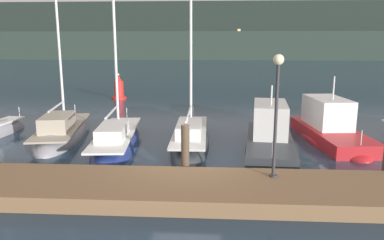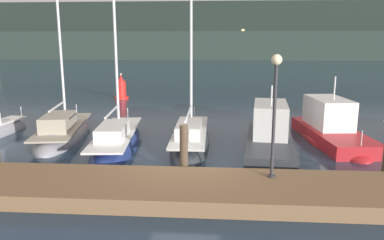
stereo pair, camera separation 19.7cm
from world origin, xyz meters
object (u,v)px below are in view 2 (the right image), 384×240
object	(u,v)px
motorboat_berth_7	(331,134)
sailboat_berth_3	(63,134)
motorboat_berth_6	(270,142)
dock_lamppost	(275,96)
sailboat_berth_5	(190,142)
channel_buoy	(121,89)
sailboat_berth_4	(117,144)

from	to	relation	value
motorboat_berth_7	sailboat_berth_3	bearing A→B (deg)	-179.59
motorboat_berth_6	dock_lamppost	bearing A→B (deg)	-96.64
sailboat_berth_5	motorboat_berth_6	xyz separation A→B (m)	(3.43, -0.50, 0.21)
sailboat_berth_5	dock_lamppost	size ratio (longest dim) A/B	3.09
sailboat_berth_3	motorboat_berth_6	size ratio (longest dim) A/B	1.74
channel_buoy	dock_lamppost	xyz separation A→B (m)	(9.53, -18.35, 2.21)
motorboat_berth_7	channel_buoy	world-z (taller)	motorboat_berth_7
dock_lamppost	motorboat_berth_6	bearing A→B (deg)	83.36
sailboat_berth_3	channel_buoy	xyz separation A→B (m)	(-0.31, 12.23, 0.64)
motorboat_berth_6	motorboat_berth_7	size ratio (longest dim) A/B	1.01
sailboat_berth_5	channel_buoy	xyz separation A→B (m)	(-6.62, 13.33, 0.64)
channel_buoy	dock_lamppost	size ratio (longest dim) A/B	0.54
sailboat_berth_4	channel_buoy	world-z (taller)	sailboat_berth_4
sailboat_berth_4	dock_lamppost	distance (m)	8.15
channel_buoy	dock_lamppost	world-z (taller)	dock_lamppost
sailboat_berth_4	motorboat_berth_7	world-z (taller)	sailboat_berth_4
sailboat_berth_5	dock_lamppost	xyz separation A→B (m)	(2.90, -5.01, 2.84)
sailboat_berth_5	motorboat_berth_6	distance (m)	3.47
motorboat_berth_6	channel_buoy	world-z (taller)	motorboat_berth_6
sailboat_berth_4	motorboat_berth_6	world-z (taller)	sailboat_berth_4
channel_buoy	dock_lamppost	bearing A→B (deg)	-62.56
sailboat_berth_4	channel_buoy	bearing A→B (deg)	103.87
sailboat_berth_5	channel_buoy	distance (m)	14.90
channel_buoy	sailboat_berth_4	bearing A→B (deg)	-76.13
motorboat_berth_6	channel_buoy	bearing A→B (deg)	126.00
sailboat_berth_3	dock_lamppost	bearing A→B (deg)	-33.58
motorboat_berth_6	motorboat_berth_7	distance (m)	3.48
motorboat_berth_6	motorboat_berth_7	bearing A→B (deg)	29.17
sailboat_berth_4	sailboat_berth_5	size ratio (longest dim) A/B	0.99
motorboat_berth_7	channel_buoy	xyz separation A→B (m)	(-13.09, 12.14, 0.44)
motorboat_berth_7	dock_lamppost	distance (m)	7.63
sailboat_berth_5	motorboat_berth_7	world-z (taller)	sailboat_berth_5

